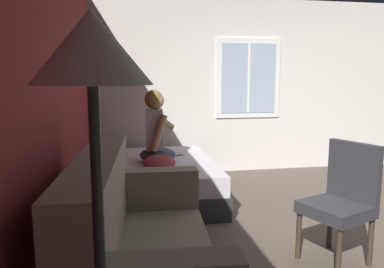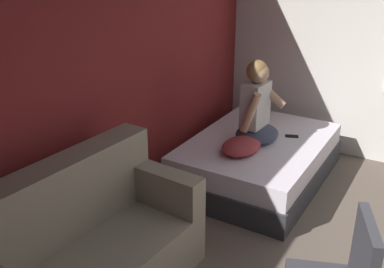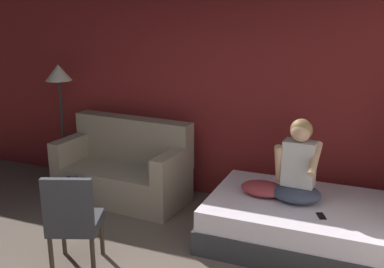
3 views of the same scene
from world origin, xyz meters
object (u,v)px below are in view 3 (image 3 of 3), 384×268
(backpack, at_px, (69,196))
(floor_lamp, at_px, (59,84))
(throw_pillow, at_px, (263,189))
(bed, at_px, (297,222))
(cell_phone, at_px, (321,216))
(person_seated, at_px, (298,168))
(side_chair, at_px, (73,218))
(couch, at_px, (125,169))

(backpack, distance_m, floor_lamp, 1.59)
(throw_pillow, xyz_separation_m, floor_lamp, (-2.98, 0.47, 0.88))
(bed, xyz_separation_m, cell_phone, (0.27, -0.27, 0.25))
(backpack, bearing_deg, person_seated, 6.46)
(floor_lamp, bearing_deg, side_chair, -50.35)
(bed, height_order, side_chair, side_chair)
(cell_phone, bearing_deg, couch, 143.72)
(bed, relative_size, person_seated, 2.16)
(bed, distance_m, couch, 2.34)
(bed, bearing_deg, throw_pillow, 175.75)
(person_seated, xyz_separation_m, throw_pillow, (-0.36, -0.00, -0.29))
(side_chair, height_order, cell_phone, side_chair)
(person_seated, distance_m, cell_phone, 0.55)
(backpack, distance_m, cell_phone, 3.02)
(person_seated, relative_size, backpack, 1.91)
(cell_phone, bearing_deg, throw_pillow, 132.66)
(person_seated, distance_m, throw_pillow, 0.46)
(throw_pillow, relative_size, cell_phone, 3.33)
(throw_pillow, height_order, cell_phone, throw_pillow)
(throw_pillow, bearing_deg, couch, 170.37)
(side_chair, xyz_separation_m, throw_pillow, (1.48, 1.34, 0.02))
(floor_lamp, bearing_deg, cell_phone, -11.97)
(backpack, distance_m, throw_pillow, 2.40)
(person_seated, height_order, backpack, person_seated)
(couch, xyz_separation_m, person_seated, (2.28, -0.32, 0.44))
(couch, xyz_separation_m, floor_lamp, (-1.06, 0.14, 1.04))
(throw_pillow, bearing_deg, cell_phone, -24.78)
(bed, bearing_deg, side_chair, -145.01)
(side_chair, bearing_deg, floor_lamp, 129.65)
(person_seated, xyz_separation_m, cell_phone, (0.29, -0.31, -0.35))
(couch, relative_size, backpack, 3.82)
(side_chair, distance_m, backpack, 1.39)
(couch, distance_m, backpack, 0.79)
(throw_pillow, distance_m, floor_lamp, 3.15)
(throw_pillow, distance_m, cell_phone, 0.73)
(backpack, bearing_deg, cell_phone, -0.01)
(side_chair, distance_m, person_seated, 2.31)
(side_chair, relative_size, person_seated, 1.12)
(backpack, height_order, cell_phone, cell_phone)
(throw_pillow, bearing_deg, person_seated, 0.75)
(person_seated, bearing_deg, throw_pillow, -179.25)
(person_seated, distance_m, floor_lamp, 3.43)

